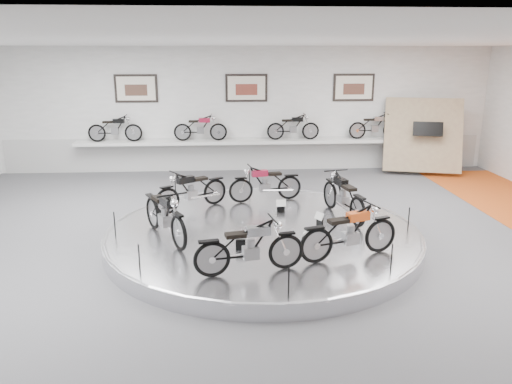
{
  "coord_description": "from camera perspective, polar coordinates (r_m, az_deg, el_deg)",
  "views": [
    {
      "loc": [
        -0.79,
        -9.33,
        3.8
      ],
      "look_at": [
        -0.12,
        0.6,
        1.01
      ],
      "focal_mm": 35.0,
      "sensor_mm": 36.0,
      "label": 1
    }
  ],
  "objects": [
    {
      "name": "floor",
      "position": [
        10.11,
        0.92,
        -6.43
      ],
      "size": [
        16.0,
        16.0,
        0.0
      ],
      "primitive_type": "plane",
      "color": "#4C4B4E",
      "rests_on": "ground"
    },
    {
      "name": "shelf_bike_a",
      "position": [
        16.56,
        -15.81,
        6.8
      ],
      "size": [
        1.22,
        0.43,
        0.73
      ],
      "primitive_type": null,
      "color": "black",
      "rests_on": "shelf"
    },
    {
      "name": "wall_back",
      "position": [
        16.45,
        -1.09,
        9.38
      ],
      "size": [
        16.0,
        0.0,
        16.0
      ],
      "primitive_type": "plane",
      "rotation": [
        1.57,
        0.0,
        0.0
      ],
      "color": "white",
      "rests_on": "floor"
    },
    {
      "name": "display_platform",
      "position": [
        10.33,
        0.79,
        -5.04
      ],
      "size": [
        6.4,
        6.4,
        0.3
      ],
      "primitive_type": "cylinder",
      "color": "silver",
      "rests_on": "floor"
    },
    {
      "name": "bike_e",
      "position": [
        8.15,
        -0.74,
        -6.25
      ],
      "size": [
        1.65,
        0.85,
        0.92
      ],
      "primitive_type": null,
      "rotation": [
        0.0,
        0.0,
        6.48
      ],
      "color": "#A3A5A9",
      "rests_on": "display_platform"
    },
    {
      "name": "poster_right",
      "position": [
        16.88,
        11.11,
        11.64
      ],
      "size": [
        1.35,
        0.06,
        0.88
      ],
      "primitive_type": "cube",
      "color": "white",
      "rests_on": "wall_back"
    },
    {
      "name": "shelf",
      "position": [
        16.29,
        -1.02,
        5.77
      ],
      "size": [
        11.0,
        0.55,
        0.1
      ],
      "primitive_type": "cube",
      "color": "silver",
      "rests_on": "wall_back"
    },
    {
      "name": "bike_d",
      "position": [
        9.76,
        -10.39,
        -2.48
      ],
      "size": [
        1.33,
        1.81,
        1.01
      ],
      "primitive_type": null,
      "rotation": [
        0.0,
        0.0,
        5.19
      ],
      "color": "black",
      "rests_on": "display_platform"
    },
    {
      "name": "shelf_bike_d",
      "position": [
        16.96,
        13.41,
        7.16
      ],
      "size": [
        1.22,
        0.43,
        0.73
      ],
      "primitive_type": null,
      "color": "#A3A5A9",
      "rests_on": "shelf"
    },
    {
      "name": "bike_c",
      "position": [
        11.52,
        -7.38,
        0.25
      ],
      "size": [
        1.63,
        1.35,
        0.93
      ],
      "primitive_type": null,
      "rotation": [
        0.0,
        0.0,
        3.73
      ],
      "color": "black",
      "rests_on": "display_platform"
    },
    {
      "name": "poster_left",
      "position": [
        16.55,
        -13.54,
        11.43
      ],
      "size": [
        1.35,
        0.06,
        0.88
      ],
      "primitive_type": "cube",
      "color": "white",
      "rests_on": "wall_back"
    },
    {
      "name": "shelf_bike_b",
      "position": [
        16.22,
        -6.37,
        7.12
      ],
      "size": [
        1.22,
        0.43,
        0.73
      ],
      "primitive_type": null,
      "color": "maroon",
      "rests_on": "shelf"
    },
    {
      "name": "shelf_bike_c",
      "position": [
        16.37,
        4.26,
        7.24
      ],
      "size": [
        1.22,
        0.43,
        0.73
      ],
      "primitive_type": null,
      "color": "black",
      "rests_on": "shelf"
    },
    {
      "name": "poster_center",
      "position": [
        16.35,
        -1.1,
        11.8
      ],
      "size": [
        1.35,
        0.06,
        0.88
      ],
      "primitive_type": "cube",
      "color": "white",
      "rests_on": "wall_back"
    },
    {
      "name": "display_panel",
      "position": [
        16.89,
        18.53,
        6.18
      ],
      "size": [
        2.56,
        1.52,
        2.3
      ],
      "primitive_type": "cube",
      "rotation": [
        -0.35,
        0.0,
        -0.26
      ],
      "color": "tan",
      "rests_on": "floor"
    },
    {
      "name": "platform_rim",
      "position": [
        10.29,
        0.79,
        -4.41
      ],
      "size": [
        6.4,
        6.4,
        0.1
      ],
      "primitive_type": "torus",
      "color": "#B2B2BA",
      "rests_on": "display_platform"
    },
    {
      "name": "bike_a",
      "position": [
        11.04,
        9.96,
        -0.41
      ],
      "size": [
        0.95,
        1.76,
        0.98
      ],
      "primitive_type": null,
      "rotation": [
        0.0,
        0.0,
        1.8
      ],
      "color": "black",
      "rests_on": "display_platform"
    },
    {
      "name": "bike_f",
      "position": [
        8.88,
        10.65,
        -4.49
      ],
      "size": [
        1.74,
        1.06,
        0.96
      ],
      "primitive_type": null,
      "rotation": [
        0.0,
        0.0,
        6.6
      ],
      "color": "#CD4A16",
      "rests_on": "display_platform"
    },
    {
      "name": "ceiling",
      "position": [
        9.36,
        1.03,
        16.88
      ],
      "size": [
        16.0,
        16.0,
        0.0
      ],
      "primitive_type": "plane",
      "rotation": [
        3.14,
        0.0,
        0.0
      ],
      "color": "white",
      "rests_on": "wall_back"
    },
    {
      "name": "dado_band",
      "position": [
        16.65,
        -1.06,
        4.41
      ],
      "size": [
        15.68,
        0.04,
        1.1
      ],
      "primitive_type": "cube",
      "color": "#BCBCBA",
      "rests_on": "floor"
    },
    {
      "name": "bike_b",
      "position": [
        12.07,
        1.09,
        1.03
      ],
      "size": [
        1.61,
        0.81,
        0.9
      ],
      "primitive_type": null,
      "rotation": [
        0.0,
        0.0,
        3.33
      ],
      "color": "maroon",
      "rests_on": "display_platform"
    }
  ]
}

